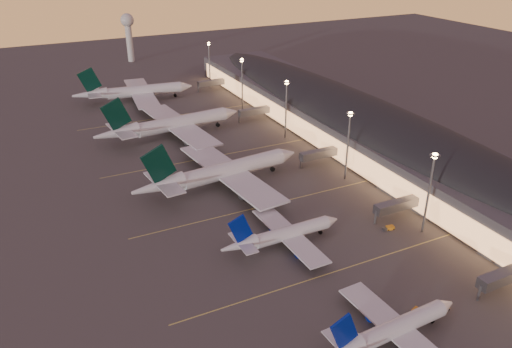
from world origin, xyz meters
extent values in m
plane|color=#42403D|center=(0.00, 0.00, 0.00)|extent=(700.00, 700.00, 0.00)
cylinder|color=silver|center=(0.34, -31.41, 3.56)|extent=(23.52, 5.02, 3.98)
cone|color=silver|center=(13.89, -30.81, 3.56)|extent=(3.94, 4.14, 3.98)
cube|color=silver|center=(-0.79, -31.47, 2.86)|extent=(8.27, 33.76, 0.44)
cylinder|color=navy|center=(-0.37, -24.07, 1.52)|extent=(5.40, 3.22, 2.98)
cube|color=navy|center=(-16.08, -32.15, 9.21)|extent=(7.31, 0.92, 8.63)
cube|color=silver|center=(-15.32, -32.11, 4.65)|extent=(4.30, 12.21, 0.28)
cylinder|color=black|center=(10.14, -30.98, 0.78)|extent=(0.33, 0.33, 1.57)
cylinder|color=black|center=(10.14, -30.98, 0.56)|extent=(1.14, 0.75, 1.11)
cylinder|color=black|center=(-1.67, -28.72, 0.78)|extent=(0.33, 0.33, 1.57)
cylinder|color=black|center=(-1.67, -28.72, 0.56)|extent=(1.14, 0.75, 1.11)
cylinder|color=black|center=(-1.42, -34.28, 0.78)|extent=(0.33, 0.33, 1.57)
cylinder|color=black|center=(-1.42, -34.28, 0.56)|extent=(1.14, 0.75, 1.11)
cylinder|color=silver|center=(-2.33, 12.32, 3.58)|extent=(23.58, 4.36, 4.00)
cone|color=silver|center=(11.32, 12.53, 3.58)|extent=(3.85, 4.06, 4.00)
cone|color=silver|center=(-19.40, 12.06, 4.08)|extent=(10.68, 4.17, 4.00)
cube|color=silver|center=(-3.47, 12.30, 2.88)|extent=(7.34, 33.82, 0.44)
cylinder|color=navy|center=(-2.83, 19.73, 1.53)|extent=(5.36, 3.08, 3.00)
cylinder|color=navy|center=(-2.60, 4.90, 1.53)|extent=(5.36, 3.08, 3.00)
cube|color=navy|center=(-18.87, 12.07, 9.27)|extent=(7.34, 0.71, 8.69)
cube|color=silver|center=(-18.11, 12.08, 4.68)|extent=(3.98, 12.19, 0.28)
cylinder|color=black|center=(7.54, 12.47, 0.79)|extent=(0.33, 0.33, 1.58)
cylinder|color=black|center=(7.54, 12.47, 0.56)|extent=(1.13, 0.72, 1.12)
cylinder|color=black|center=(-4.27, 15.09, 0.79)|extent=(0.33, 0.33, 1.58)
cylinder|color=black|center=(-4.27, 15.09, 0.56)|extent=(1.13, 0.72, 1.12)
cylinder|color=black|center=(-4.19, 9.49, 0.79)|extent=(0.33, 0.33, 1.58)
cylinder|color=black|center=(-4.19, 9.49, 0.56)|extent=(1.13, 0.72, 1.12)
cylinder|color=silver|center=(-1.60, 55.56, 5.43)|extent=(40.32, 10.39, 6.03)
cone|color=silver|center=(21.43, 58.11, 5.43)|extent=(7.06, 6.70, 6.03)
cone|color=silver|center=(-30.38, 52.37, 6.18)|extent=(18.57, 7.98, 6.03)
cube|color=silver|center=(-3.51, 55.35, 4.37)|extent=(17.93, 59.24, 0.66)
cylinder|color=slate|center=(-3.65, 68.24, 2.34)|extent=(9.45, 5.49, 4.52)
cylinder|color=slate|center=(-0.82, 42.74, 2.34)|extent=(9.45, 5.49, 4.52)
cube|color=black|center=(-29.48, 52.47, 13.98)|extent=(11.93, 2.21, 13.39)
cube|color=silver|center=(-28.20, 52.61, 7.09)|extent=(8.71, 21.57, 0.42)
cylinder|color=black|center=(15.06, 57.40, 1.21)|extent=(0.53, 0.53, 2.41)
cylinder|color=black|center=(15.06, 57.40, 0.84)|extent=(1.80, 1.24, 1.69)
cylinder|color=black|center=(-5.26, 59.40, 1.21)|extent=(0.53, 0.53, 2.41)
cylinder|color=black|center=(-5.26, 59.40, 0.84)|extent=(1.80, 1.24, 1.69)
cylinder|color=black|center=(-4.33, 51.01, 1.21)|extent=(0.53, 0.53, 2.41)
cylinder|color=black|center=(-4.33, 51.01, 0.84)|extent=(1.80, 1.24, 1.69)
cylinder|color=silver|center=(-2.62, 109.59, 5.64)|extent=(41.87, 10.48, 6.27)
cone|color=silver|center=(21.32, 112.05, 5.64)|extent=(7.29, 6.92, 6.27)
cone|color=silver|center=(-32.54, 106.51, 6.42)|extent=(19.26, 8.15, 6.27)
cube|color=silver|center=(-4.61, 109.38, 4.54)|extent=(18.17, 61.49, 0.69)
cylinder|color=slate|center=(-4.65, 122.78, 2.43)|extent=(9.79, 5.63, 4.70)
cylinder|color=slate|center=(-1.92, 96.26, 2.43)|extent=(9.79, 5.63, 4.70)
cube|color=black|center=(-31.61, 106.61, 14.52)|extent=(12.39, 2.20, 13.91)
cube|color=silver|center=(-30.28, 106.74, 7.36)|extent=(8.88, 22.38, 0.44)
cylinder|color=black|center=(14.70, 111.37, 1.25)|extent=(0.55, 0.55, 2.51)
cylinder|color=black|center=(14.70, 111.37, 0.88)|extent=(1.86, 1.27, 1.75)
cylinder|color=black|center=(-6.39, 113.61, 1.25)|extent=(0.55, 0.55, 2.51)
cylinder|color=black|center=(-6.39, 113.61, 0.88)|extent=(1.86, 1.27, 1.75)
cylinder|color=black|center=(-5.49, 104.88, 1.25)|extent=(0.55, 0.55, 2.51)
cylinder|color=black|center=(-5.49, 104.88, 0.88)|extent=(1.86, 1.27, 1.75)
cylinder|color=silver|center=(-4.79, 166.84, 5.28)|extent=(39.16, 9.65, 5.86)
cone|color=silver|center=(17.61, 164.63, 5.28)|extent=(6.80, 6.45, 5.86)
cone|color=silver|center=(-32.80, 169.61, 6.01)|extent=(18.00, 7.56, 5.86)
cube|color=silver|center=(-6.66, 167.03, 4.25)|extent=(16.77, 57.51, 0.64)
cylinder|color=slate|center=(-4.19, 179.31, 2.27)|extent=(9.14, 5.24, 4.40)
cylinder|color=slate|center=(-6.64, 154.49, 2.27)|extent=(9.14, 5.24, 4.40)
cube|color=black|center=(-31.92, 169.52, 13.58)|extent=(11.59, 2.01, 13.01)
cube|color=silver|center=(-30.68, 169.40, 6.89)|extent=(8.23, 20.92, 0.41)
cylinder|color=black|center=(11.42, 165.24, 1.17)|extent=(0.51, 0.51, 2.35)
cylinder|color=black|center=(11.42, 165.24, 0.82)|extent=(1.73, 1.18, 1.64)
cylinder|color=black|center=(-7.50, 171.23, 1.17)|extent=(0.51, 0.51, 2.35)
cylinder|color=black|center=(-7.50, 171.23, 0.82)|extent=(1.73, 1.18, 1.64)
cylinder|color=black|center=(-8.31, 163.06, 1.17)|extent=(0.51, 0.51, 2.35)
cylinder|color=black|center=(-8.31, 163.06, 0.82)|extent=(1.73, 1.18, 1.64)
cube|color=#48484C|center=(62.00, 72.50, 6.00)|extent=(40.00, 255.00, 12.00)
ellipsoid|color=black|center=(62.00, 72.50, 12.00)|extent=(39.00, 253.00, 10.92)
cube|color=#FFAD69|center=(41.80, 72.50, 5.00)|extent=(0.40, 244.80, 8.00)
cube|color=slate|center=(34.00, -30.00, 4.50)|extent=(16.00, 3.20, 3.00)
cylinder|color=slate|center=(26.00, -30.00, 2.20)|extent=(0.70, 0.70, 4.40)
cube|color=slate|center=(34.00, 10.00, 4.50)|extent=(16.00, 3.20, 3.00)
cylinder|color=slate|center=(26.00, 10.00, 2.20)|extent=(0.70, 0.70, 4.40)
cube|color=slate|center=(34.00, 55.00, 4.50)|extent=(16.00, 3.20, 3.00)
cylinder|color=slate|center=(26.00, 55.00, 2.20)|extent=(0.70, 0.70, 4.40)
cube|color=slate|center=(34.00, 112.00, 4.50)|extent=(16.00, 3.20, 3.00)
cylinder|color=slate|center=(26.00, 112.00, 2.20)|extent=(0.70, 0.70, 4.40)
cube|color=slate|center=(34.00, 168.00, 4.50)|extent=(16.00, 3.20, 3.00)
cylinder|color=slate|center=(26.00, 168.00, 2.20)|extent=(0.70, 0.70, 4.40)
cylinder|color=slate|center=(36.00, 0.00, 12.50)|extent=(0.70, 0.70, 25.00)
cube|color=slate|center=(36.00, 0.00, 25.20)|extent=(2.20, 2.20, 0.50)
sphere|color=#F9BA64|center=(36.00, 0.00, 25.00)|extent=(1.80, 1.80, 1.80)
cylinder|color=slate|center=(36.00, 40.00, 12.50)|extent=(0.70, 0.70, 25.00)
cube|color=slate|center=(36.00, 40.00, 25.20)|extent=(2.20, 2.20, 0.50)
sphere|color=#F9BA64|center=(36.00, 40.00, 25.00)|extent=(1.80, 1.80, 1.80)
cylinder|color=slate|center=(36.00, 85.00, 12.50)|extent=(0.70, 0.70, 25.00)
cube|color=slate|center=(36.00, 85.00, 25.20)|extent=(2.20, 2.20, 0.50)
sphere|color=#F9BA64|center=(36.00, 85.00, 25.00)|extent=(1.80, 1.80, 1.80)
cylinder|color=slate|center=(36.00, 130.00, 12.50)|extent=(0.70, 0.70, 25.00)
cube|color=slate|center=(36.00, 130.00, 25.20)|extent=(2.20, 2.20, 0.50)
sphere|color=#F9BA64|center=(36.00, 130.00, 25.00)|extent=(1.80, 1.80, 1.80)
cylinder|color=slate|center=(36.00, 175.00, 12.50)|extent=(0.70, 0.70, 25.00)
cube|color=slate|center=(36.00, 175.00, 25.20)|extent=(2.20, 2.20, 0.50)
sphere|color=#F9BA64|center=(36.00, 175.00, 25.00)|extent=(1.80, 1.80, 1.80)
cylinder|color=silver|center=(10.00, 260.00, 13.00)|extent=(4.40, 4.40, 26.00)
sphere|color=silver|center=(10.00, 260.00, 28.00)|extent=(9.00, 9.00, 9.00)
cube|color=#D8C659|center=(0.00, -5.00, 0.01)|extent=(90.00, 0.36, 0.00)
cube|color=#D8C659|center=(0.00, 35.00, 0.01)|extent=(90.00, 0.36, 0.00)
cube|color=#D8C659|center=(0.00, 80.00, 0.01)|extent=(90.00, 0.36, 0.00)
cube|color=#D8C659|center=(0.00, 135.00, 0.01)|extent=(90.00, 0.36, 0.00)
cube|color=orange|center=(9.12, -26.70, 0.50)|extent=(2.52, 1.99, 1.01)
cube|color=slate|center=(7.56, -27.22, 0.37)|extent=(1.59, 1.53, 0.73)
cylinder|color=black|center=(9.69, -25.79, 0.20)|extent=(0.43, 0.28, 0.40)
cylinder|color=black|center=(10.12, -27.10, 0.20)|extent=(0.43, 0.28, 0.40)
cylinder|color=black|center=(8.13, -26.31, 0.20)|extent=(0.43, 0.28, 0.40)
cylinder|color=black|center=(8.56, -27.61, 0.20)|extent=(0.43, 0.28, 0.40)
cube|color=orange|center=(15.87, -28.79, 0.60)|extent=(2.65, 1.69, 1.19)
cube|color=slate|center=(13.92, -28.74, 0.43)|extent=(1.55, 1.45, 0.87)
cylinder|color=black|center=(16.87, -28.00, 0.24)|extent=(0.48, 0.21, 0.48)
cylinder|color=black|center=(16.83, -29.62, 0.24)|extent=(0.48, 0.21, 0.48)
cylinder|color=black|center=(14.91, -27.95, 0.24)|extent=(0.48, 0.21, 0.48)
cylinder|color=black|center=(14.87, -29.58, 0.24)|extent=(0.48, 0.21, 0.48)
cube|color=orange|center=(28.01, 5.28, 0.55)|extent=(2.58, 1.84, 1.09)
cube|color=slate|center=(26.25, 5.56, 0.40)|extent=(1.57, 1.49, 0.79)
cylinder|color=black|center=(29.01, 5.88, 0.22)|extent=(0.46, 0.24, 0.44)
cylinder|color=black|center=(28.78, 4.41, 0.22)|extent=(0.46, 0.24, 0.44)
cylinder|color=black|center=(27.25, 6.16, 0.22)|extent=(0.46, 0.24, 0.44)
cylinder|color=black|center=(27.02, 4.69, 0.22)|extent=(0.46, 0.24, 0.44)
camera|label=1|loc=(-65.70, -92.89, 81.45)|focal=35.00mm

